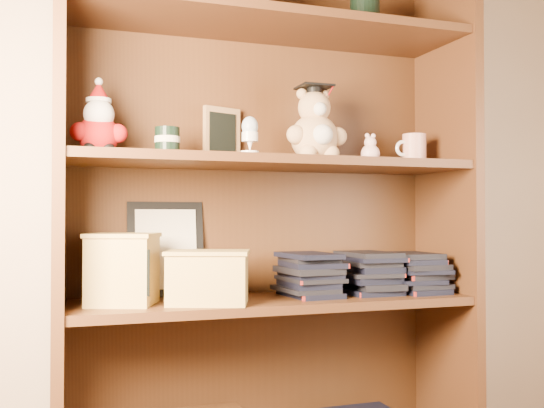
{
  "coord_description": "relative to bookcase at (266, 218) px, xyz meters",
  "views": [
    {
      "loc": [
        -0.57,
        -0.42,
        0.78
      ],
      "look_at": [
        0.02,
        1.3,
        0.82
      ],
      "focal_mm": 42.0,
      "sensor_mm": 36.0,
      "label": 1
    }
  ],
  "objects": [
    {
      "name": "certificate_frame",
      "position": [
        -0.28,
        0.09,
        -0.09
      ],
      "size": [
        0.22,
        0.06,
        0.28
      ],
      "color": "black",
      "rests_on": "shelf_lower"
    },
    {
      "name": "book_stack_left",
      "position": [
        0.11,
        -0.05,
        -0.16
      ],
      "size": [
        0.14,
        0.2,
        0.14
      ],
      "color": "black",
      "rests_on": "shelf_lower"
    },
    {
      "name": "shelf_upper",
      "position": [
        0.0,
        -0.05,
        0.16
      ],
      "size": [
        1.14,
        0.33,
        0.02
      ],
      "color": "#4F2C16",
      "rests_on": "ground"
    },
    {
      "name": "grad_teddy_bear",
      "position": [
        0.13,
        -0.06,
        0.26
      ],
      "size": [
        0.19,
        0.16,
        0.23
      ],
      "color": "tan",
      "rests_on": "shelf_upper"
    },
    {
      "name": "santa_plush",
      "position": [
        -0.48,
        -0.06,
        0.25
      ],
      "size": [
        0.15,
        0.11,
        0.21
      ],
      "color": "#A50F0F",
      "rests_on": "shelf_upper"
    },
    {
      "name": "pink_figurine",
      "position": [
        0.32,
        -0.05,
        0.21
      ],
      "size": [
        0.06,
        0.06,
        0.09
      ],
      "color": "beige",
      "rests_on": "shelf_upper"
    },
    {
      "name": "book_stack_mid",
      "position": [
        0.32,
        -0.05,
        -0.16
      ],
      "size": [
        0.14,
        0.2,
        0.13
      ],
      "color": "black",
      "rests_on": "shelf_lower"
    },
    {
      "name": "pencils_box",
      "position": [
        -0.2,
        -0.12,
        -0.16
      ],
      "size": [
        0.26,
        0.22,
        0.14
      ],
      "color": "tan",
      "rests_on": "shelf_lower"
    },
    {
      "name": "book_stack_right",
      "position": [
        0.47,
        -0.05,
        -0.16
      ],
      "size": [
        0.14,
        0.2,
        0.13
      ],
      "color": "black",
      "rests_on": "shelf_lower"
    },
    {
      "name": "chalkboard_plaque",
      "position": [
        -0.12,
        0.06,
        0.25
      ],
      "size": [
        0.12,
        0.09,
        0.16
      ],
      "color": "#9E7547",
      "rests_on": "shelf_upper"
    },
    {
      "name": "treats_box",
      "position": [
        -0.42,
        -0.05,
        -0.13
      ],
      "size": [
        0.22,
        0.22,
        0.19
      ],
      "color": "tan",
      "rests_on": "shelf_lower"
    },
    {
      "name": "teachers_tin",
      "position": [
        -0.3,
        -0.05,
        0.21
      ],
      "size": [
        0.07,
        0.07,
        0.08
      ],
      "color": "black",
      "rests_on": "shelf_upper"
    },
    {
      "name": "teacher_mug",
      "position": [
        0.47,
        -0.05,
        0.22
      ],
      "size": [
        0.1,
        0.07,
        0.09
      ],
      "color": "silver",
      "rests_on": "shelf_upper"
    },
    {
      "name": "bookcase",
      "position": [
        0.0,
        0.0,
        0.0
      ],
      "size": [
        1.2,
        0.35,
        1.6
      ],
      "color": "#4F2C16",
      "rests_on": "ground"
    },
    {
      "name": "egg_cup",
      "position": [
        -0.09,
        -0.13,
        0.23
      ],
      "size": [
        0.05,
        0.05,
        0.11
      ],
      "color": "white",
      "rests_on": "shelf_upper"
    },
    {
      "name": "shelf_lower",
      "position": [
        0.0,
        -0.05,
        -0.24
      ],
      "size": [
        1.14,
        0.33,
        0.02
      ],
      "color": "#4F2C16",
      "rests_on": "ground"
    }
  ]
}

